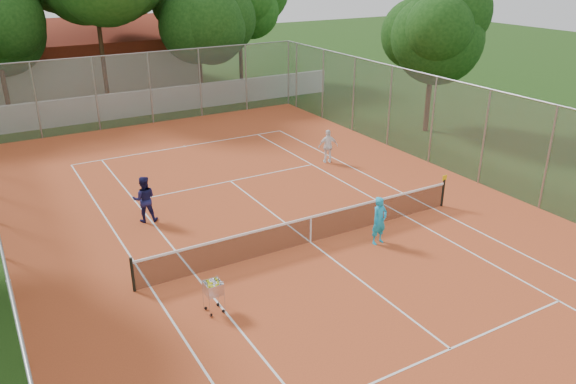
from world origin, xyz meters
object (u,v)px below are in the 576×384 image
clubhouse (72,57)px  ball_hopper (214,296)px  player_far_left (144,199)px  player_far_right (328,146)px  tennis_net (311,229)px  player_near (379,221)px

clubhouse → ball_hopper: clubhouse is taller
clubhouse → player_far_left: bearing=-95.2°
clubhouse → player_far_right: (6.92, -22.69, -1.40)m
player_far_left → ball_hopper: player_far_left is taller
tennis_net → ball_hopper: bearing=-154.6°
tennis_net → clubhouse: bearing=93.9°
clubhouse → player_far_left: (-2.25, -24.62, -1.33)m
tennis_net → clubhouse: 29.12m
clubhouse → player_near: (3.93, -30.16, -1.36)m
player_far_left → ball_hopper: (-0.10, -6.44, -0.36)m
player_near → player_far_right: player_near is taller
player_far_right → tennis_net: bearing=69.6°
player_far_left → player_far_right: size_ratio=1.09×
ball_hopper → clubhouse: bearing=96.5°
tennis_net → player_far_left: bearing=134.1°
player_near → player_far_left: player_far_left is taller
tennis_net → player_near: player_near is taller
player_near → clubhouse: bearing=90.1°
tennis_net → player_far_right: 8.01m
clubhouse → ball_hopper: (-2.35, -31.06, -1.69)m
tennis_net → player_near: bearing=-30.9°
player_near → ball_hopper: bearing=-179.1°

